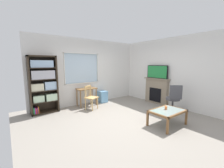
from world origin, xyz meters
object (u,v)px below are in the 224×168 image
at_px(bookshelf, 43,83).
at_px(coffee_table, 167,112).
at_px(wooden_chair, 91,97).
at_px(desk_under_window, 87,91).
at_px(tv, 157,72).
at_px(plastic_drawer_unit, 102,97).
at_px(fireplace, 156,91).
at_px(sippy_cup, 166,108).
at_px(office_chair, 174,97).

bearing_deg(bookshelf, coffee_table, -51.77).
distance_m(bookshelf, wooden_chair, 1.73).
height_order(bookshelf, desk_under_window, bookshelf).
bearing_deg(tv, plastic_drawer_unit, 137.89).
distance_m(bookshelf, fireplace, 4.50).
bearing_deg(fireplace, coffee_table, -136.56).
distance_m(desk_under_window, plastic_drawer_unit, 0.87).
xyz_separation_m(desk_under_window, wooden_chair, (-0.09, -0.52, -0.13)).
height_order(fireplace, tv, tv).
distance_m(desk_under_window, coffee_table, 3.24).
bearing_deg(plastic_drawer_unit, desk_under_window, -176.43).
height_order(tv, sippy_cup, tv).
xyz_separation_m(coffee_table, sippy_cup, (0.03, 0.07, 0.11)).
xyz_separation_m(fireplace, coffee_table, (-1.64, -1.56, -0.18)).
height_order(desk_under_window, fireplace, fireplace).
relative_size(office_chair, coffee_table, 1.01).
bearing_deg(plastic_drawer_unit, sippy_cup, -87.07).
distance_m(wooden_chair, fireplace, 2.86).
relative_size(bookshelf, fireplace, 1.73).
bearing_deg(bookshelf, fireplace, -21.55).
relative_size(desk_under_window, plastic_drawer_unit, 1.60).
xyz_separation_m(plastic_drawer_unit, fireplace, (1.77, -1.59, 0.30)).
distance_m(plastic_drawer_unit, fireplace, 2.40).
distance_m(desk_under_window, office_chair, 3.34).
distance_m(bookshelf, tv, 4.47).
bearing_deg(tv, fireplace, 0.00).
bearing_deg(office_chair, fireplace, 65.05).
relative_size(desk_under_window, coffee_table, 0.81).
height_order(bookshelf, tv, bookshelf).
xyz_separation_m(fireplace, sippy_cup, (-1.62, -1.49, -0.07)).
bearing_deg(bookshelf, tv, -21.64).
height_order(plastic_drawer_unit, coffee_table, plastic_drawer_unit).
bearing_deg(coffee_table, tv, 43.76).
relative_size(plastic_drawer_unit, fireplace, 0.44).
bearing_deg(fireplace, wooden_chair, 159.07).
relative_size(bookshelf, wooden_chair, 2.22).
relative_size(bookshelf, sippy_cup, 22.22).
bearing_deg(wooden_chair, sippy_cup, -67.26).
bearing_deg(sippy_cup, tv, 42.91).
height_order(bookshelf, office_chair, bookshelf).
bearing_deg(desk_under_window, office_chair, -51.85).
xyz_separation_m(tv, sippy_cup, (-1.60, -1.49, -0.90)).
distance_m(tv, coffee_table, 2.46).
xyz_separation_m(bookshelf, office_chair, (3.65, -2.74, -0.51)).
xyz_separation_m(office_chair, coffee_table, (-1.13, -0.46, -0.18)).
height_order(desk_under_window, sippy_cup, desk_under_window).
relative_size(wooden_chair, office_chair, 0.90).
relative_size(desk_under_window, office_chair, 0.81).
height_order(plastic_drawer_unit, fireplace, fireplace).
distance_m(desk_under_window, tv, 3.09).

